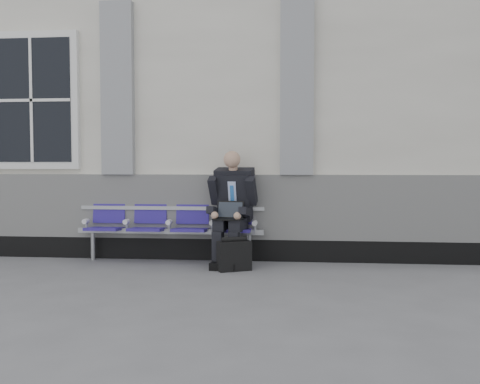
# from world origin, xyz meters

# --- Properties ---
(station_building) EXTENTS (14.40, 4.40, 4.49)m
(station_building) POSITION_xyz_m (-0.02, 3.47, 2.22)
(station_building) COLOR silver
(station_building) RESTS_ON ground
(bench) EXTENTS (2.60, 0.47, 0.91)m
(bench) POSITION_xyz_m (2.36, 1.32, 0.55)
(bench) COLOR #9EA0A3
(bench) RESTS_ON ground
(businessman) EXTENTS (0.66, 0.89, 1.52)m
(businessman) POSITION_xyz_m (3.24, 1.18, 0.81)
(businessman) COLOR black
(businessman) RESTS_ON ground
(briefcase) EXTENTS (0.45, 0.34, 0.43)m
(briefcase) POSITION_xyz_m (3.32, 0.75, 0.20)
(briefcase) COLOR black
(briefcase) RESTS_ON ground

